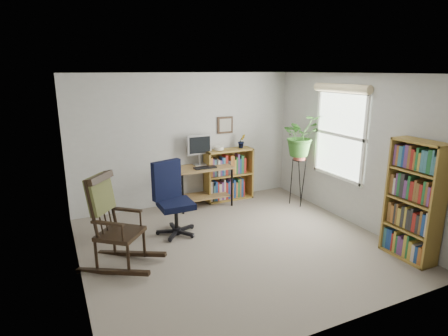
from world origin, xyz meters
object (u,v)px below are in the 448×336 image
desk (203,186)px  low_bookshelf (229,175)px  rocking_chair (119,221)px  office_chair (176,199)px  tall_bookshelf (414,201)px

desk → low_bookshelf: 0.61m
rocking_chair → office_chair: bearing=-16.6°
desk → tall_bookshelf: (1.73, -3.01, 0.43)m
rocking_chair → tall_bookshelf: tall_bookshelf is taller
rocking_chair → tall_bookshelf: size_ratio=0.77×
office_chair → tall_bookshelf: tall_bookshelf is taller
low_bookshelf → office_chair: bearing=-142.3°
desk → office_chair: 1.31m
low_bookshelf → tall_bookshelf: (1.15, -3.13, 0.30)m
office_chair → tall_bookshelf: (2.57, -2.03, 0.23)m
desk → rocking_chair: size_ratio=0.84×
desk → tall_bookshelf: size_ratio=0.65×
office_chair → low_bookshelf: (1.43, 1.10, -0.08)m
office_chair → tall_bookshelf: 3.28m
office_chair → low_bookshelf: office_chair is taller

